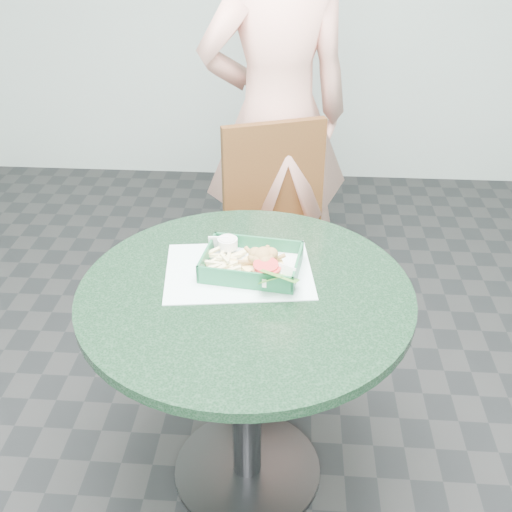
# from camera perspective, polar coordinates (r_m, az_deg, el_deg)

# --- Properties ---
(floor) EXTENTS (4.00, 5.00, 0.02)m
(floor) POSITION_cam_1_polar(r_m,az_deg,el_deg) (2.20, -0.82, -19.73)
(floor) COLOR #303335
(floor) RESTS_ON ground
(cafe_table) EXTENTS (0.94, 0.94, 0.75)m
(cafe_table) POSITION_cam_1_polar(r_m,az_deg,el_deg) (1.78, -0.96, -8.05)
(cafe_table) COLOR #363638
(cafe_table) RESTS_ON floor
(dining_chair) EXTENTS (0.43, 0.43, 0.93)m
(dining_chair) POSITION_cam_1_polar(r_m,az_deg,el_deg) (2.47, 1.53, 3.08)
(dining_chair) COLOR black
(dining_chair) RESTS_ON floor
(diner_person) EXTENTS (0.88, 0.70, 2.11)m
(diner_person) POSITION_cam_1_polar(r_m,az_deg,el_deg) (2.53, 2.06, 16.49)
(diner_person) COLOR #DC9A88
(diner_person) RESTS_ON floor
(placemat) EXTENTS (0.46, 0.37, 0.00)m
(placemat) POSITION_cam_1_polar(r_m,az_deg,el_deg) (1.75, -1.65, -1.96)
(placemat) COLOR silver
(placemat) RESTS_ON cafe_table
(food_basket) EXTENTS (0.27, 0.20, 0.06)m
(food_basket) POSITION_cam_1_polar(r_m,az_deg,el_deg) (1.74, -0.40, -1.47)
(food_basket) COLOR #175B36
(food_basket) RESTS_ON placemat
(crab_sandwich) EXTENTS (0.12, 0.12, 0.07)m
(crab_sandwich) POSITION_cam_1_polar(r_m,az_deg,el_deg) (1.71, 0.67, -0.81)
(crab_sandwich) COLOR #EBC270
(crab_sandwich) RESTS_ON food_basket
(fries_pile) EXTENTS (0.15, 0.15, 0.04)m
(fries_pile) POSITION_cam_1_polar(r_m,az_deg,el_deg) (1.73, -2.96, -0.98)
(fries_pile) COLOR #F7E5A1
(fries_pile) RESTS_ON food_basket
(sauce_ramekin) EXTENTS (0.06, 0.06, 0.03)m
(sauce_ramekin) POSITION_cam_1_polar(r_m,az_deg,el_deg) (1.78, -3.02, 0.55)
(sauce_ramekin) COLOR white
(sauce_ramekin) RESTS_ON food_basket
(garnish_cup) EXTENTS (0.13, 0.12, 0.05)m
(garnish_cup) POSITION_cam_1_polar(r_m,az_deg,el_deg) (1.67, 1.61, -2.09)
(garnish_cup) COLOR white
(garnish_cup) RESTS_ON food_basket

